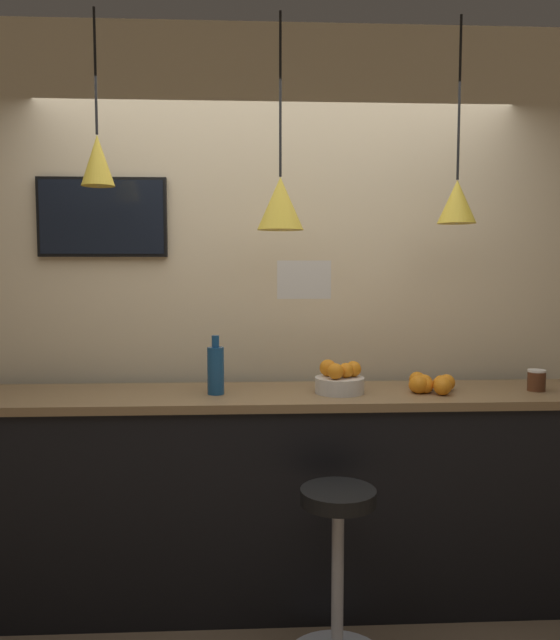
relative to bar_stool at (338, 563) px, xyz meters
name	(u,v)px	position (x,y,z in m)	size (l,w,h in m)	color
back_wall	(276,303)	(-0.21, 0.91, 1.02)	(8.00, 0.06, 2.90)	beige
service_counter	(280,496)	(-0.21, 0.53, 0.09)	(3.08, 0.55, 1.04)	black
bar_stool	(338,563)	(0.00, 0.00, 0.00)	(0.44, 0.44, 0.75)	#B7B7BC
fruit_bowl	(340,380)	(0.08, 0.50, 0.66)	(0.24, 0.24, 0.16)	beige
orange_pile	(429,384)	(0.51, 0.50, 0.64)	(0.24, 0.27, 0.09)	orange
juice_bottle	(216,369)	(-0.52, 0.50, 0.72)	(0.08, 0.08, 0.28)	navy
spread_jar	(537,380)	(1.04, 0.50, 0.66)	(0.09, 0.09, 0.10)	#562D19
pendant_lamp_left	(98,159)	(-1.04, 0.50, 1.70)	(0.15, 0.15, 0.79)	black
pendant_lamp_middle	(280,203)	(-0.21, 0.50, 1.50)	(0.22, 0.22, 0.99)	black
pendant_lamp_right	(457,200)	(0.63, 0.50, 1.52)	(0.18, 0.18, 0.96)	black
mounted_tv	(102,217)	(-1.11, 0.86, 1.46)	(0.66, 0.04, 0.41)	black
hanging_menu_board	(304,280)	(-0.11, 0.33, 1.15)	(0.24, 0.01, 0.17)	white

